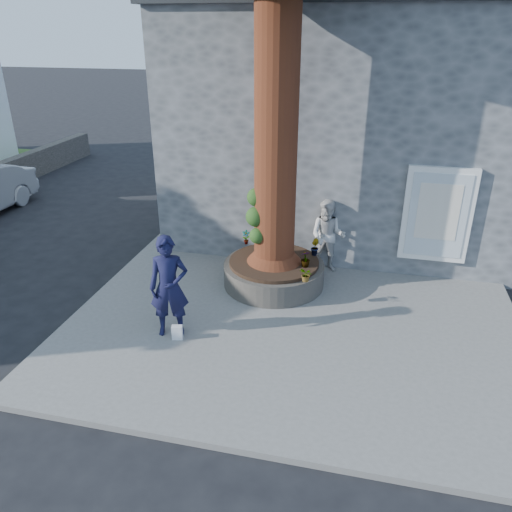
# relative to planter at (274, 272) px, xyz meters

# --- Properties ---
(ground) EXTENTS (120.00, 120.00, 0.00)m
(ground) POSITION_rel_planter_xyz_m (-0.80, -2.00, -0.41)
(ground) COLOR black
(ground) RESTS_ON ground
(pavement) EXTENTS (9.00, 8.00, 0.12)m
(pavement) POSITION_rel_planter_xyz_m (0.70, -1.00, -0.35)
(pavement) COLOR slate
(pavement) RESTS_ON ground
(yellow_line) EXTENTS (0.10, 30.00, 0.01)m
(yellow_line) POSITION_rel_planter_xyz_m (-3.85, -1.00, -0.41)
(yellow_line) COLOR yellow
(yellow_line) RESTS_ON ground
(stone_shop) EXTENTS (10.30, 8.30, 6.30)m
(stone_shop) POSITION_rel_planter_xyz_m (1.70, 5.20, 2.75)
(stone_shop) COLOR #505356
(stone_shop) RESTS_ON ground
(planter) EXTENTS (2.30, 2.30, 0.60)m
(planter) POSITION_rel_planter_xyz_m (0.00, 0.00, 0.00)
(planter) COLOR black
(planter) RESTS_ON pavement
(man) EXTENTS (0.84, 0.68, 2.02)m
(man) POSITION_rel_planter_xyz_m (-1.53, -2.43, 0.72)
(man) COLOR black
(man) RESTS_ON pavement
(woman) EXTENTS (0.93, 0.77, 1.78)m
(woman) POSITION_rel_planter_xyz_m (1.10, 1.02, 0.60)
(woman) COLOR silver
(woman) RESTS_ON pavement
(shopping_bag) EXTENTS (0.22, 0.16, 0.28)m
(shopping_bag) POSITION_rel_planter_xyz_m (-1.35, -2.61, -0.15)
(shopping_bag) COLOR white
(shopping_bag) RESTS_ON pavement
(plant_a) EXTENTS (0.21, 0.16, 0.36)m
(plant_a) POSITION_rel_planter_xyz_m (-0.85, 0.76, 0.49)
(plant_a) COLOR gray
(plant_a) RESTS_ON planter
(plant_b) EXTENTS (0.27, 0.27, 0.39)m
(plant_b) POSITION_rel_planter_xyz_m (0.85, 0.52, 0.50)
(plant_b) COLOR gray
(plant_b) RESTS_ON planter
(plant_c) EXTENTS (0.28, 0.28, 0.37)m
(plant_c) POSITION_rel_planter_xyz_m (0.73, -0.14, 0.49)
(plant_c) COLOR gray
(plant_c) RESTS_ON planter
(plant_d) EXTENTS (0.35, 0.36, 0.30)m
(plant_d) POSITION_rel_planter_xyz_m (0.85, -0.85, 0.46)
(plant_d) COLOR gray
(plant_d) RESTS_ON planter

